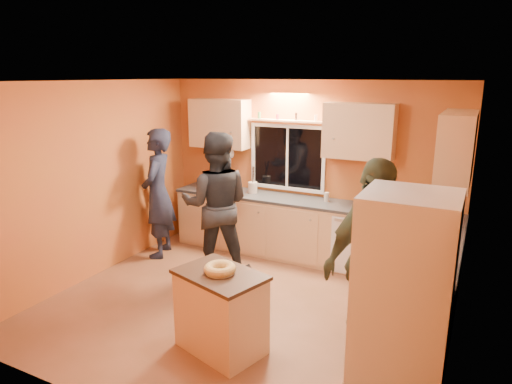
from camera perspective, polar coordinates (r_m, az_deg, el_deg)
The scene contains 14 objects.
ground at distance 5.58m, azimuth -1.51°, elevation -14.10°, with size 4.50×4.50×0.00m, color brown.
room_shell at distance 5.32m, azimuth 1.61°, elevation 3.08°, with size 4.54×4.04×2.61m.
back_counter at distance 6.81m, azimuth 5.35°, elevation -4.58°, with size 4.23×0.62×0.90m.
right_counter at distance 5.31m, azimuth 20.48°, elevation -11.18°, with size 0.62×1.84×0.90m.
refrigerator at distance 3.96m, azimuth 17.90°, elevation -12.84°, with size 0.72×0.70×1.80m, color silver.
island at distance 4.64m, azimuth -4.42°, elevation -14.62°, with size 0.98×0.80×0.82m.
bundt_pastry at distance 4.44m, azimuth -4.53°, elevation -9.53°, with size 0.31×0.31×0.09m, color #D7AF58.
person_left at distance 6.90m, azimuth -12.16°, elevation -0.19°, with size 0.70×0.46×1.92m, color black.
person_center at distance 6.13m, azimuth -5.01°, elevation -1.59°, with size 0.95×0.74×1.96m, color black.
person_right at distance 4.47m, azimuth 14.15°, elevation -8.22°, with size 1.14×0.48×1.95m, color #303723.
mixing_bowl at distance 6.39m, azimuth 14.61°, elevation -1.63°, with size 0.38×0.38×0.09m, color black.
utensil_crock at distance 7.00m, azimuth -0.41°, elevation 0.56°, with size 0.14×0.14×0.17m, color beige.
potted_plant at distance 4.35m, azimuth 20.02°, elevation -8.46°, with size 0.25×0.22×0.28m, color gray.
red_box at distance 5.23m, azimuth 20.54°, elevation -5.85°, with size 0.16×0.12×0.07m, color maroon.
Camera 1 is at (2.33, -4.31, 2.67)m, focal length 32.00 mm.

